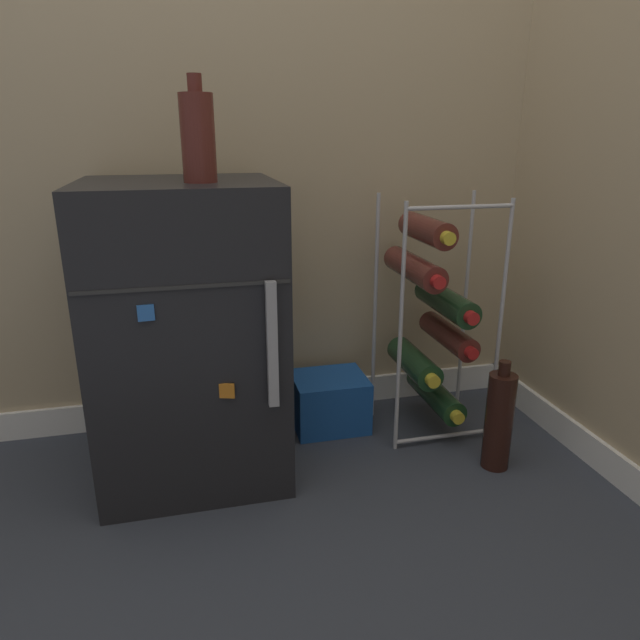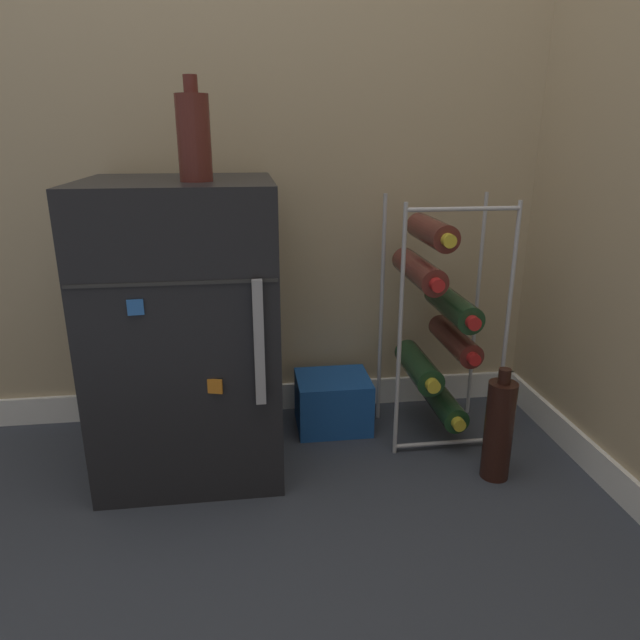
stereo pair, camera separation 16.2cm
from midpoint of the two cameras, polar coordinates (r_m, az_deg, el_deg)
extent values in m
plane|color=#333842|center=(1.52, 1.90, -18.25)|extent=(14.00, 14.00, 0.00)
cube|color=tan|center=(1.83, -1.08, 29.21)|extent=(6.61, 0.06, 2.50)
cube|color=white|center=(1.96, -0.74, -7.66)|extent=(6.61, 0.01, 0.09)
cube|color=black|center=(1.57, -10.27, -0.88)|extent=(0.48, 0.46, 0.79)
cube|color=#2D2D2D|center=(1.29, -11.11, 3.56)|extent=(0.47, 0.00, 0.01)
cube|color=#9E9EA3|center=(1.32, -2.66, -2.42)|extent=(0.02, 0.02, 0.30)
cube|color=orange|center=(1.38, -7.16, -6.68)|extent=(0.04, 0.02, 0.04)
cube|color=blue|center=(1.31, -14.69, 1.18)|extent=(0.04, 0.01, 0.04)
cylinder|color=#B2B2B7|center=(1.60, 10.87, -1.66)|extent=(0.01, 0.01, 0.73)
cylinder|color=#B2B2B7|center=(1.72, 20.75, -1.11)|extent=(0.01, 0.01, 0.73)
cylinder|color=#B2B2B7|center=(1.80, 8.73, 0.69)|extent=(0.01, 0.01, 0.73)
cylinder|color=#B2B2B7|center=(1.91, 17.75, 1.04)|extent=(0.01, 0.01, 0.73)
cylinder|color=#B2B2B7|center=(1.80, 15.02, -11.84)|extent=(0.31, 0.01, 0.01)
cylinder|color=#B2B2B7|center=(1.58, 17.10, 10.55)|extent=(0.31, 0.01, 0.01)
cylinder|color=#19381E|center=(1.85, 14.45, -7.81)|extent=(0.08, 0.29, 0.08)
cylinder|color=gold|center=(1.72, 16.37, -10.03)|extent=(0.04, 0.02, 0.04)
cylinder|color=#19381E|center=(1.78, 12.40, -4.62)|extent=(0.08, 0.25, 0.08)
cylinder|color=gold|center=(1.66, 14.01, -6.46)|extent=(0.04, 0.02, 0.04)
cylinder|color=#56231E|center=(1.79, 15.84, -1.99)|extent=(0.07, 0.28, 0.07)
cylinder|color=red|center=(1.66, 17.87, -3.78)|extent=(0.03, 0.02, 0.03)
cylinder|color=#19381E|center=(1.75, 15.70, 1.33)|extent=(0.08, 0.30, 0.08)
cylinder|color=red|center=(1.61, 17.91, -0.34)|extent=(0.04, 0.02, 0.04)
cylinder|color=#56231E|center=(1.68, 12.56, 4.81)|extent=(0.08, 0.31, 0.08)
cylinder|color=red|center=(1.53, 14.63, 3.36)|extent=(0.04, 0.02, 0.04)
cylinder|color=#56231E|center=(1.67, 13.89, 8.53)|extent=(0.08, 0.25, 0.08)
cylinder|color=gold|center=(1.54, 15.74, 7.62)|extent=(0.04, 0.02, 0.04)
cube|color=#194C9E|center=(1.83, 3.85, -8.24)|extent=(0.23, 0.19, 0.17)
cylinder|color=#56231E|center=(1.41, -9.18, 17.49)|extent=(0.08, 0.08, 0.20)
cylinder|color=#56231E|center=(1.42, -9.44, 22.27)|extent=(0.03, 0.03, 0.04)
cylinder|color=black|center=(1.65, 20.18, -10.42)|extent=(0.08, 0.08, 0.28)
cylinder|color=black|center=(1.58, 20.81, -5.32)|extent=(0.03, 0.03, 0.04)
camera|label=1|loc=(0.08, -87.14, 0.94)|focal=32.00mm
camera|label=2|loc=(0.08, 92.86, -0.94)|focal=32.00mm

